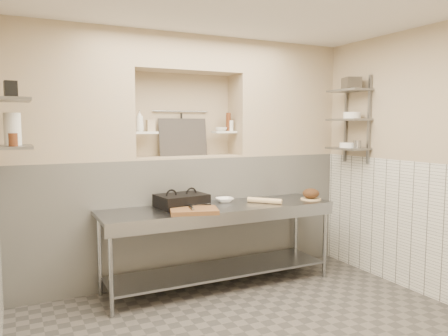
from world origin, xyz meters
TOP-DOWN VIEW (x-y plane):
  - wall_right at (2.05, 0.00)m, footprint 0.10×3.90m
  - wall_back at (0.00, 2.00)m, footprint 4.00×0.10m
  - backwall_lower at (0.00, 1.75)m, footprint 4.00×0.40m
  - alcove_sill at (0.00, 1.75)m, footprint 1.30×0.40m
  - backwall_pillar_left at (-1.33, 1.75)m, footprint 1.35×0.40m
  - backwall_pillar_right at (1.33, 1.75)m, footprint 1.35×0.40m
  - backwall_header at (0.00, 1.75)m, footprint 1.30×0.40m
  - wainscot_right at (1.99, 0.00)m, footprint 0.02×3.90m
  - alcove_shelf_left at (-0.50, 1.75)m, footprint 0.28×0.16m
  - alcove_shelf_right at (0.50, 1.75)m, footprint 0.28×0.16m
  - utensil_rail at (0.00, 1.92)m, footprint 0.70×0.02m
  - hanging_steel at (0.00, 1.90)m, footprint 0.02×0.02m
  - splash_panel at (0.00, 1.85)m, footprint 0.60×0.08m
  - wall_shelf_left_lower at (-1.84, 1.05)m, footprint 0.30×0.50m
  - wall_shelf_left_upper at (-1.84, 1.05)m, footprint 0.30×0.50m
  - shelf_rail_right_a at (1.98, 1.25)m, footprint 0.03×0.03m
  - shelf_rail_right_b at (1.98, 0.85)m, footprint 0.03×0.03m
  - wall_shelf_right_lower at (1.84, 1.05)m, footprint 0.30×0.50m
  - wall_shelf_right_mid at (1.84, 1.05)m, footprint 0.30×0.50m
  - wall_shelf_right_upper at (1.84, 1.05)m, footprint 0.30×0.50m
  - prep_table at (0.16, 1.18)m, footprint 2.60×0.70m
  - panini_press at (-0.23, 1.31)m, footprint 0.56×0.44m
  - cutting_board at (-0.22, 0.98)m, footprint 0.55×0.45m
  - knife_blade at (-0.06, 1.14)m, footprint 0.25×0.08m
  - tongs at (-0.23, 1.02)m, footprint 0.08×0.27m
  - mixing_bowl at (0.33, 1.39)m, footprint 0.23×0.23m
  - rolling_pin at (0.71, 1.13)m, footprint 0.31×0.34m
  - bread_board at (1.33, 1.10)m, footprint 0.24×0.24m
  - bread_loaf at (1.33, 1.10)m, footprint 0.20×0.20m
  - bottle_soap at (-0.56, 1.72)m, footprint 0.10×0.10m
  - jar_alcove at (-0.42, 1.79)m, footprint 0.09×0.09m
  - bowl_alcove at (0.45, 1.74)m, footprint 0.18×0.18m
  - condiment_a at (0.57, 1.78)m, footprint 0.05×0.05m
  - condiment_b at (0.55, 1.74)m, footprint 0.06×0.06m
  - condiment_c at (0.58, 1.74)m, footprint 0.08×0.08m
  - jug_left at (-1.84, 1.14)m, footprint 0.14×0.14m
  - jar_left at (-1.84, 0.90)m, footprint 0.07×0.07m
  - box_left_upper at (-1.84, 1.01)m, footprint 0.11×0.11m
  - bowl_right at (1.84, 1.05)m, footprint 0.20×0.20m
  - canister_right at (1.84, 0.89)m, footprint 0.09×0.09m
  - bowl_right_mid at (1.84, 0.99)m, footprint 0.21×0.21m
  - basket_right at (1.84, 1.02)m, footprint 0.24×0.27m

SIDE VIEW (x-z plane):
  - prep_table at x=0.16m, z-range 0.19..1.09m
  - backwall_lower at x=0.00m, z-range 0.00..1.40m
  - wainscot_right at x=1.99m, z-range 0.00..1.40m
  - bread_board at x=1.33m, z-range 0.90..0.91m
  - cutting_board at x=-0.22m, z-range 0.90..0.94m
  - mixing_bowl at x=0.33m, z-range 0.90..0.95m
  - rolling_pin at x=0.71m, z-range 0.90..0.96m
  - knife_blade at x=-0.06m, z-range 0.95..0.95m
  - tongs at x=-0.23m, z-range 0.95..0.97m
  - panini_press at x=-0.23m, z-range 0.90..1.04m
  - bread_loaf at x=1.33m, z-range 0.91..1.03m
  - wall_right at x=2.05m, z-range 0.00..2.80m
  - wall_back at x=0.00m, z-range 0.00..2.80m
  - alcove_sill at x=0.00m, z-range 1.40..1.42m
  - wall_shelf_right_lower at x=1.84m, z-range 1.49..1.51m
  - bowl_right at x=1.84m, z-range 1.51..1.57m
  - canister_right at x=1.84m, z-range 1.51..1.60m
  - wall_shelf_left_lower at x=-1.84m, z-range 1.59..1.61m
  - splash_panel at x=0.00m, z-range 1.42..1.86m
  - jar_left at x=-1.84m, z-range 1.61..1.72m
  - alcove_shelf_left at x=-0.50m, z-range 1.69..1.71m
  - alcove_shelf_right at x=0.50m, z-range 1.69..1.71m
  - bowl_alcove at x=0.45m, z-range 1.71..1.76m
  - jug_left at x=-1.84m, z-range 1.61..1.89m
  - condiment_c at x=0.58m, z-range 1.71..1.84m
  - jar_alcove at x=-0.42m, z-range 1.71..1.84m
  - hanging_steel at x=0.00m, z-range 1.63..1.93m
  - condiment_a at x=0.57m, z-range 1.71..1.91m
  - condiment_b at x=0.55m, z-range 1.71..1.93m
  - bottle_soap at x=-0.56m, z-range 1.71..1.95m
  - shelf_rail_right_a at x=1.98m, z-range 1.33..2.38m
  - shelf_rail_right_b at x=1.98m, z-range 1.33..2.38m
  - wall_shelf_right_mid at x=1.84m, z-range 1.84..1.86m
  - bowl_right_mid at x=1.84m, z-range 1.86..1.94m
  - utensil_rail at x=0.00m, z-range 1.94..1.96m
  - wall_shelf_left_upper at x=-1.84m, z-range 1.99..2.01m
  - box_left_upper at x=-1.84m, z-range 2.01..2.15m
  - backwall_pillar_left at x=-1.33m, z-range 1.40..2.80m
  - backwall_pillar_right at x=1.33m, z-range 1.40..2.80m
  - wall_shelf_right_upper at x=1.84m, z-range 2.19..2.21m
  - basket_right at x=1.84m, z-range 2.21..2.35m
  - backwall_header at x=0.00m, z-range 2.40..2.80m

